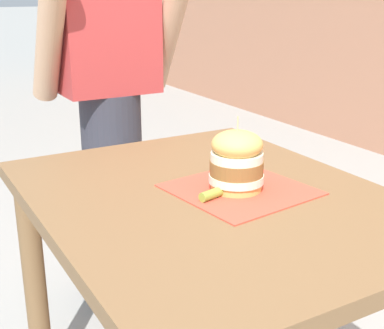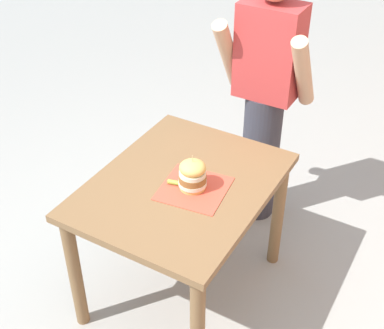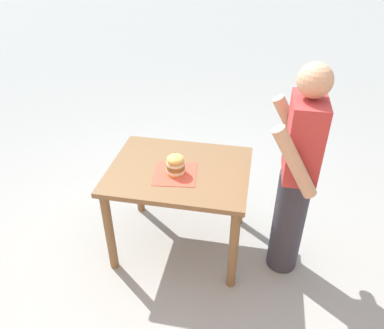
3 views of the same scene
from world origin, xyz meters
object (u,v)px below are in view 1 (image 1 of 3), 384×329
sandwich (237,160)px  pickle_spear (214,193)px  patio_table (211,241)px  diner_across_table (110,96)px

sandwich → pickle_spear: (-0.08, -0.02, -0.07)m
patio_table → diner_across_table: 0.89m
patio_table → sandwich: (0.07, -0.01, 0.21)m
sandwich → patio_table: bearing=170.9°
patio_table → diner_across_table: bearing=85.4°
patio_table → pickle_spear: 0.15m
sandwich → pickle_spear: 0.11m
pickle_spear → diner_across_table: size_ratio=0.05×
pickle_spear → diner_across_table: (0.08, 0.90, 0.08)m
patio_table → sandwich: size_ratio=5.57×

